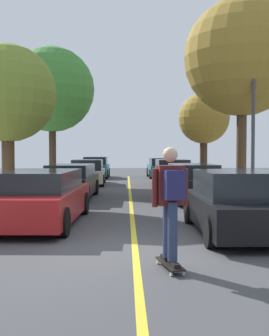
{
  "coord_description": "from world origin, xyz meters",
  "views": [
    {
      "loc": [
        -0.16,
        -7.59,
        1.81
      ],
      "look_at": [
        0.15,
        8.2,
        1.21
      ],
      "focal_mm": 44.16,
      "sensor_mm": 36.0,
      "label": 1
    }
  ],
  "objects_px": {
    "parked_car_right_near": "(192,182)",
    "skateboarder": "(171,197)",
    "street_tree_left_nearest": "(7,94)",
    "parked_car_left_far": "(88,172)",
    "parked_car_left_farthest": "(96,168)",
    "street_tree_left_near": "(52,90)",
    "streetlamp": "(253,103)",
    "street_tree_right_nearest": "(242,58)",
    "parked_car_right_nearest": "(239,204)",
    "parked_car_right_farthest": "(161,168)",
    "parked_car_left_nearest": "(40,197)",
    "parked_car_right_far": "(172,173)",
    "parked_car_left_near": "(71,181)",
    "street_tree_right_near": "(204,119)",
    "fire_hydrant": "(26,189)",
    "skateboard": "(170,264)"
  },
  "relations": [
    {
      "from": "parked_car_right_near",
      "to": "skateboarder",
      "type": "height_order",
      "value": "skateboarder"
    },
    {
      "from": "parked_car_right_near",
      "to": "street_tree_left_nearest",
      "type": "xyz_separation_m",
      "value": [
        -6.54,
        -1.34,
        3.11
      ]
    },
    {
      "from": "parked_car_left_far",
      "to": "parked_car_left_farthest",
      "type": "relative_size",
      "value": 1.08
    },
    {
      "from": "parked_car_left_farthest",
      "to": "street_tree_left_near",
      "type": "xyz_separation_m",
      "value": [
        -1.87,
        -6.64,
        4.49
      ]
    },
    {
      "from": "street_tree_left_nearest",
      "to": "streetlamp",
      "type": "bearing_deg",
      "value": -3.02
    },
    {
      "from": "street_tree_right_nearest",
      "to": "streetlamp",
      "type": "xyz_separation_m",
      "value": [
        -0.12,
        -1.82,
        -1.9
      ]
    },
    {
      "from": "parked_car_right_nearest",
      "to": "streetlamp",
      "type": "bearing_deg",
      "value": 69.62
    },
    {
      "from": "parked_car_right_farthest",
      "to": "street_tree_left_nearest",
      "type": "bearing_deg",
      "value": -113.29
    },
    {
      "from": "parked_car_right_farthest",
      "to": "street_tree_left_nearest",
      "type": "relative_size",
      "value": 0.78
    },
    {
      "from": "parked_car_left_far",
      "to": "parked_car_right_near",
      "type": "height_order",
      "value": "parked_car_left_far"
    },
    {
      "from": "parked_car_left_nearest",
      "to": "parked_car_right_far",
      "type": "bearing_deg",
      "value": 68.88
    },
    {
      "from": "parked_car_right_farthest",
      "to": "street_tree_right_nearest",
      "type": "distance_m",
      "value": 14.7
    },
    {
      "from": "parked_car_left_near",
      "to": "street_tree_right_near",
      "type": "height_order",
      "value": "street_tree_right_near"
    },
    {
      "from": "fire_hydrant",
      "to": "streetlamp",
      "type": "xyz_separation_m",
      "value": [
        7.91,
        -1.37,
        2.97
      ]
    },
    {
      "from": "street_tree_right_nearest",
      "to": "parked_car_right_near",
      "type": "bearing_deg",
      "value": -178.8
    },
    {
      "from": "parked_car_right_far",
      "to": "street_tree_right_near",
      "type": "bearing_deg",
      "value": 21.06
    },
    {
      "from": "parked_car_left_nearest",
      "to": "parked_car_left_farthest",
      "type": "distance_m",
      "value": 18.93
    },
    {
      "from": "parked_car_left_near",
      "to": "street_tree_right_nearest",
      "type": "relative_size",
      "value": 0.63
    },
    {
      "from": "parked_car_left_far",
      "to": "parked_car_right_near",
      "type": "distance_m",
      "value": 8.99
    },
    {
      "from": "parked_car_left_far",
      "to": "parked_car_right_farthest",
      "type": "relative_size",
      "value": 1.05
    },
    {
      "from": "parked_car_right_far",
      "to": "street_tree_left_nearest",
      "type": "bearing_deg",
      "value": -128.21
    },
    {
      "from": "street_tree_right_near",
      "to": "fire_hydrant",
      "type": "height_order",
      "value": "street_tree_right_near"
    },
    {
      "from": "parked_car_right_nearest",
      "to": "parked_car_left_far",
      "type": "bearing_deg",
      "value": 108.22
    },
    {
      "from": "parked_car_right_far",
      "to": "parked_car_right_farthest",
      "type": "height_order",
      "value": "parked_car_right_far"
    },
    {
      "from": "parked_car_right_farthest",
      "to": "street_tree_right_nearest",
      "type": "height_order",
      "value": "street_tree_right_nearest"
    },
    {
      "from": "parked_car_left_near",
      "to": "skateboard",
      "type": "bearing_deg",
      "value": -73.92
    },
    {
      "from": "parked_car_left_near",
      "to": "street_tree_left_near",
      "type": "bearing_deg",
      "value": 105.93
    },
    {
      "from": "streetlamp",
      "to": "skateboarder",
      "type": "height_order",
      "value": "streetlamp"
    },
    {
      "from": "parked_car_right_near",
      "to": "parked_car_left_farthest",
      "type": "bearing_deg",
      "value": 108.65
    },
    {
      "from": "parked_car_left_far",
      "to": "parked_car_left_nearest",
      "type": "bearing_deg",
      "value": -89.99
    },
    {
      "from": "parked_car_right_near",
      "to": "skateboarder",
      "type": "bearing_deg",
      "value": -101.08
    },
    {
      "from": "street_tree_left_near",
      "to": "fire_hydrant",
      "type": "bearing_deg",
      "value": -87.2
    },
    {
      "from": "parked_car_right_near",
      "to": "skateboard",
      "type": "xyz_separation_m",
      "value": [
        -1.82,
        -9.24,
        -0.59
      ]
    },
    {
      "from": "parked_car_right_near",
      "to": "parked_car_right_far",
      "type": "relative_size",
      "value": 1.0
    },
    {
      "from": "parked_car_right_near",
      "to": "street_tree_right_nearest",
      "type": "relative_size",
      "value": 0.62
    },
    {
      "from": "streetlamp",
      "to": "skateboard",
      "type": "bearing_deg",
      "value": -115.58
    },
    {
      "from": "parked_car_right_farthest",
      "to": "street_tree_left_near",
      "type": "height_order",
      "value": "street_tree_left_near"
    },
    {
      "from": "parked_car_left_far",
      "to": "skateboard",
      "type": "relative_size",
      "value": 5.07
    },
    {
      "from": "street_tree_right_near",
      "to": "parked_car_left_nearest",
      "type": "bearing_deg",
      "value": -117.06
    },
    {
      "from": "parked_car_right_farthest",
      "to": "skateboard",
      "type": "xyz_separation_m",
      "value": [
        -1.82,
        -23.09,
        -0.6
      ]
    },
    {
      "from": "parked_car_left_far",
      "to": "parked_car_right_far",
      "type": "relative_size",
      "value": 0.95
    },
    {
      "from": "parked_car_left_nearest",
      "to": "parked_car_left_far",
      "type": "xyz_separation_m",
      "value": [
        -0.0,
        12.8,
        0.01
      ]
    },
    {
      "from": "parked_car_right_farthest",
      "to": "street_tree_right_near",
      "type": "xyz_separation_m",
      "value": [
        1.87,
        -6.17,
        3.0
      ]
    },
    {
      "from": "skateboarder",
      "to": "street_tree_right_nearest",
      "type": "bearing_deg",
      "value": 68.4
    },
    {
      "from": "parked_car_left_nearest",
      "to": "streetlamp",
      "type": "bearing_deg",
      "value": 27.48
    },
    {
      "from": "parked_car_left_nearest",
      "to": "streetlamp",
      "type": "xyz_separation_m",
      "value": [
        6.41,
        3.34,
        2.77
      ]
    },
    {
      "from": "parked_car_right_farthest",
      "to": "streetlamp",
      "type": "xyz_separation_m",
      "value": [
        1.75,
        -15.63,
        2.76
      ]
    },
    {
      "from": "parked_car_left_farthest",
      "to": "street_tree_right_near",
      "type": "height_order",
      "value": "street_tree_right_near"
    },
    {
      "from": "parked_car_right_nearest",
      "to": "street_tree_right_near",
      "type": "height_order",
      "value": "street_tree_right_near"
    },
    {
      "from": "skateboard",
      "to": "parked_car_right_nearest",
      "type": "bearing_deg",
      "value": 56.5
    }
  ]
}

